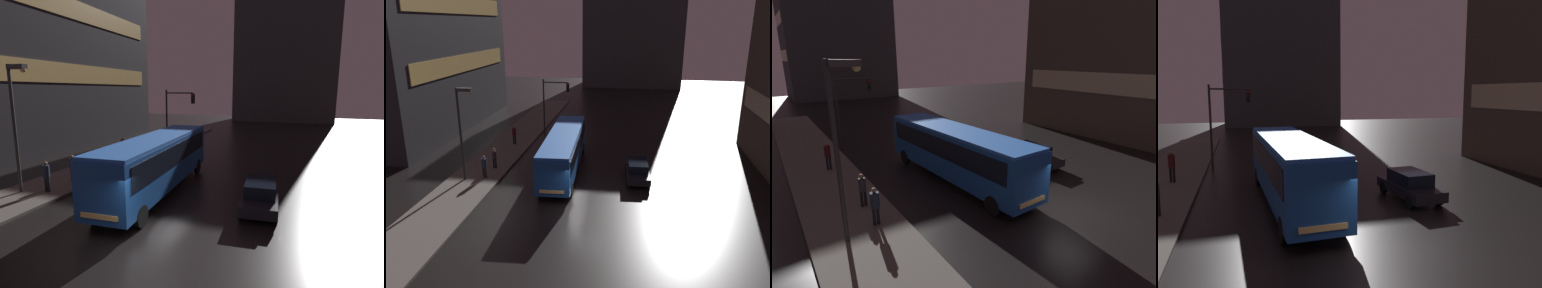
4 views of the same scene
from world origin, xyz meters
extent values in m
plane|color=black|center=(0.00, 0.00, 0.00)|extent=(120.00, 120.00, 0.00)
cube|color=#56514C|center=(-9.00, 10.00, 0.07)|extent=(4.00, 48.00, 0.15)
cube|color=#2D2D33|center=(-20.55, 17.81, 10.94)|extent=(10.00, 25.12, 21.89)
cube|color=#EAC66B|center=(-15.60, 17.81, 7.40)|extent=(0.24, 21.36, 1.80)
cube|color=#EAC66B|center=(-15.60, 17.81, 13.33)|extent=(0.24, 21.36, 1.80)
cube|color=#2D2D33|center=(2.12, 53.87, 10.91)|extent=(18.00, 12.00, 21.83)
cube|color=beige|center=(-6.83, 53.87, 7.52)|extent=(0.24, 10.20, 1.80)
cube|color=beige|center=(-6.83, 53.87, 13.35)|extent=(0.24, 10.20, 1.80)
cube|color=#194793|center=(-2.48, 6.39, 1.82)|extent=(2.96, 11.98, 2.53)
cube|color=black|center=(-2.48, 6.39, 2.33)|extent=(2.97, 11.03, 1.10)
cube|color=blue|center=(-2.48, 6.39, 3.16)|extent=(2.90, 11.74, 0.16)
cube|color=#F4CC72|center=(-2.18, 0.44, 0.95)|extent=(1.66, 0.18, 0.20)
cylinder|color=black|center=(-1.17, 1.91, 0.50)|extent=(0.30, 1.01, 1.00)
cylinder|color=black|center=(-3.34, 1.80, 0.50)|extent=(0.30, 1.01, 1.00)
cylinder|color=black|center=(-1.62, 10.97, 0.50)|extent=(0.30, 1.01, 1.00)
cylinder|color=black|center=(-3.79, 10.86, 0.50)|extent=(0.30, 1.01, 1.00)
cube|color=black|center=(3.42, 5.75, 0.55)|extent=(1.96, 4.39, 0.50)
cube|color=black|center=(3.42, 5.75, 1.12)|extent=(1.59, 2.44, 0.63)
cylinder|color=black|center=(4.27, 4.35, 0.32)|extent=(0.24, 0.65, 0.64)
cylinder|color=black|center=(2.74, 4.26, 0.32)|extent=(0.24, 0.65, 0.64)
cylinder|color=black|center=(4.10, 7.24, 0.32)|extent=(0.24, 0.65, 0.64)
cylinder|color=black|center=(2.56, 7.14, 0.32)|extent=(0.24, 0.65, 0.64)
cylinder|color=black|center=(-8.34, 3.87, 0.57)|extent=(0.14, 0.14, 0.84)
cylinder|color=black|center=(-8.16, 3.87, 0.57)|extent=(0.14, 0.14, 0.84)
cylinder|color=#1E283D|center=(-8.25, 3.87, 1.34)|extent=(0.51, 0.51, 0.70)
sphere|color=#8C664C|center=(-8.25, 3.87, 1.80)|extent=(0.22, 0.22, 0.22)
cylinder|color=black|center=(-8.28, 5.91, 0.55)|extent=(0.14, 0.14, 0.81)
cylinder|color=black|center=(-8.10, 5.91, 0.55)|extent=(0.14, 0.14, 0.81)
cylinder|color=#333338|center=(-8.19, 5.91, 1.29)|extent=(0.47, 0.47, 0.67)
sphere|color=#8C664C|center=(-8.19, 5.91, 1.74)|extent=(0.22, 0.22, 0.22)
cylinder|color=black|center=(-8.65, 12.27, 0.59)|extent=(0.14, 0.14, 0.88)
cylinder|color=black|center=(-8.47, 12.27, 0.59)|extent=(0.14, 0.14, 0.88)
cylinder|color=#4C191E|center=(-8.56, 12.27, 1.40)|extent=(0.53, 0.53, 0.74)
sphere|color=#8C664C|center=(-8.56, 12.27, 1.88)|extent=(0.22, 0.22, 0.22)
cylinder|color=#2D2D2D|center=(-6.67, 16.99, 2.95)|extent=(0.16, 0.16, 5.89)
cylinder|color=#2D2D2D|center=(-5.36, 16.99, 5.59)|extent=(2.62, 0.12, 0.12)
cube|color=black|center=(-4.05, 16.99, 5.09)|extent=(0.30, 0.24, 0.90)
sphere|color=red|center=(-4.05, 16.85, 5.37)|extent=(0.18, 0.18, 0.18)
sphere|color=#3B2B07|center=(-4.05, 16.85, 5.09)|extent=(0.18, 0.18, 0.18)
sphere|color=black|center=(-4.05, 16.85, 4.81)|extent=(0.18, 0.18, 0.18)
cylinder|color=#2D2D2D|center=(-9.63, 3.33, 3.67)|extent=(0.18, 0.18, 7.05)
cube|color=#383838|center=(-9.03, 3.33, 7.05)|extent=(1.10, 0.36, 0.24)
sphere|color=#F4CC72|center=(-8.63, 3.33, 6.90)|extent=(0.32, 0.32, 0.32)
camera|label=1|loc=(4.92, -8.76, 5.83)|focal=28.00mm
camera|label=2|loc=(2.93, -21.47, 11.54)|focal=35.00mm
camera|label=3|loc=(-11.68, -7.93, 7.24)|focal=28.00mm
camera|label=4|loc=(-4.66, -11.02, 5.32)|focal=35.00mm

